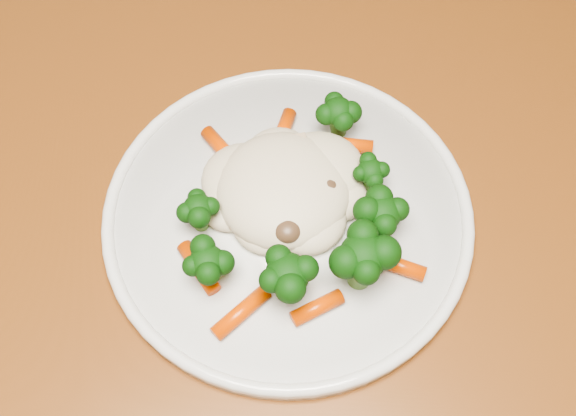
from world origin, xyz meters
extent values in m
cube|color=brown|center=(0.07, 0.25, 0.73)|extent=(1.34, 0.98, 0.04)
cylinder|color=silver|center=(-0.02, 0.31, 0.76)|extent=(0.29, 0.29, 0.01)
ellipsoid|color=beige|center=(-0.02, 0.32, 0.79)|extent=(0.12, 0.11, 0.05)
ellipsoid|color=black|center=(-0.09, 0.27, 0.78)|extent=(0.04, 0.04, 0.04)
ellipsoid|color=black|center=(-0.04, 0.24, 0.78)|extent=(0.05, 0.05, 0.05)
ellipsoid|color=black|center=(0.02, 0.24, 0.79)|extent=(0.06, 0.06, 0.05)
ellipsoid|color=black|center=(0.04, 0.27, 0.78)|extent=(0.05, 0.05, 0.04)
ellipsoid|color=black|center=(0.05, 0.32, 0.78)|extent=(0.03, 0.03, 0.03)
ellipsoid|color=black|center=(0.04, 0.38, 0.78)|extent=(0.04, 0.04, 0.04)
ellipsoid|color=black|center=(-0.09, 0.32, 0.78)|extent=(0.04, 0.04, 0.03)
cylinder|color=#F05005|center=(-0.06, 0.38, 0.77)|extent=(0.03, 0.05, 0.01)
cylinder|color=#F05005|center=(-0.01, 0.38, 0.77)|extent=(0.03, 0.04, 0.01)
cylinder|color=#F05005|center=(0.04, 0.36, 0.77)|extent=(0.04, 0.03, 0.01)
cylinder|color=#F05005|center=(-0.10, 0.28, 0.77)|extent=(0.03, 0.05, 0.01)
cylinder|color=#F05005|center=(-0.08, 0.24, 0.77)|extent=(0.05, 0.03, 0.01)
cylinder|color=#F05005|center=(-0.02, 0.23, 0.77)|extent=(0.04, 0.02, 0.01)
cylinder|color=#F05005|center=(0.05, 0.24, 0.77)|extent=(0.04, 0.03, 0.01)
cylinder|color=#F05005|center=(0.00, 0.33, 0.78)|extent=(0.03, 0.05, 0.01)
cylinder|color=#F05005|center=(-0.02, 0.34, 0.78)|extent=(0.03, 0.04, 0.01)
ellipsoid|color=brown|center=(-0.01, 0.32, 0.78)|extent=(0.02, 0.02, 0.02)
ellipsoid|color=brown|center=(0.01, 0.31, 0.78)|extent=(0.02, 0.02, 0.02)
ellipsoid|color=brown|center=(-0.05, 0.31, 0.78)|extent=(0.02, 0.02, 0.02)
ellipsoid|color=brown|center=(-0.03, 0.29, 0.78)|extent=(0.02, 0.02, 0.02)
cube|color=tan|center=(-0.03, 0.36, 0.78)|extent=(0.02, 0.02, 0.01)
cube|color=tan|center=(0.00, 0.36, 0.78)|extent=(0.02, 0.01, 0.01)
camera|label=1|loc=(-0.09, 0.04, 1.25)|focal=45.00mm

